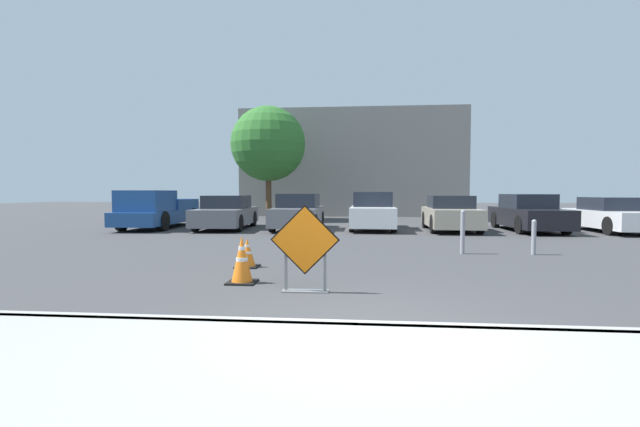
% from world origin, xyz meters
% --- Properties ---
extents(ground_plane, '(96.00, 96.00, 0.00)m').
position_xyz_m(ground_plane, '(0.00, 10.00, 0.00)').
color(ground_plane, '#3D3D3F').
extents(sidewalk_strip, '(24.35, 3.08, 0.14)m').
position_xyz_m(sidewalk_strip, '(0.00, -1.54, 0.07)').
color(sidewalk_strip, '#999993').
rests_on(sidewalk_strip, ground_plane).
extents(curb_lip, '(24.35, 0.20, 0.14)m').
position_xyz_m(curb_lip, '(0.00, 0.00, 0.07)').
color(curb_lip, '#999993').
rests_on(curb_lip, ground_plane).
extents(road_closed_sign, '(1.08, 0.20, 1.36)m').
position_xyz_m(road_closed_sign, '(-0.95, 1.92, 0.71)').
color(road_closed_sign, black).
rests_on(road_closed_sign, ground_plane).
extents(traffic_cone_nearest, '(0.48, 0.48, 0.82)m').
position_xyz_m(traffic_cone_nearest, '(-2.11, 2.51, 0.40)').
color(traffic_cone_nearest, black).
rests_on(traffic_cone_nearest, ground_plane).
extents(traffic_cone_second, '(0.46, 0.46, 0.60)m').
position_xyz_m(traffic_cone_second, '(-2.42, 4.03, 0.29)').
color(traffic_cone_second, black).
rests_on(traffic_cone_second, ground_plane).
extents(pickup_truck, '(2.09, 5.45, 1.62)m').
position_xyz_m(pickup_truck, '(-8.76, 12.95, 0.73)').
color(pickup_truck, navy).
rests_on(pickup_truck, ground_plane).
extents(parked_car_nearest, '(2.09, 4.55, 1.41)m').
position_xyz_m(parked_car_nearest, '(-5.70, 13.04, 0.66)').
color(parked_car_nearest, slate).
rests_on(parked_car_nearest, ground_plane).
extents(parked_car_second, '(1.88, 4.17, 1.48)m').
position_xyz_m(parked_car_second, '(-2.61, 12.94, 0.69)').
color(parked_car_second, slate).
rests_on(parked_car_second, ground_plane).
extents(parked_car_third, '(1.92, 4.45, 1.56)m').
position_xyz_m(parked_car_third, '(0.47, 13.32, 0.72)').
color(parked_car_third, white).
rests_on(parked_car_third, ground_plane).
extents(parked_car_fourth, '(1.98, 4.13, 1.41)m').
position_xyz_m(parked_car_fourth, '(3.55, 12.90, 0.67)').
color(parked_car_fourth, '#A39984').
rests_on(parked_car_fourth, ground_plane).
extents(parked_car_fifth, '(1.83, 4.70, 1.47)m').
position_xyz_m(parked_car_fifth, '(6.63, 13.17, 0.69)').
color(parked_car_fifth, black).
rests_on(parked_car_fifth, ground_plane).
extents(parked_car_sixth, '(1.93, 4.48, 1.35)m').
position_xyz_m(parked_car_sixth, '(9.71, 12.94, 0.64)').
color(parked_car_sixth, silver).
rests_on(parked_car_sixth, ground_plane).
extents(bollard_nearest, '(0.12, 0.12, 1.11)m').
position_xyz_m(bollard_nearest, '(2.48, 6.38, 0.58)').
color(bollard_nearest, gray).
rests_on(bollard_nearest, ground_plane).
extents(bollard_second, '(0.12, 0.12, 0.88)m').
position_xyz_m(bollard_second, '(4.21, 6.38, 0.46)').
color(bollard_second, gray).
rests_on(bollard_second, ground_plane).
extents(building_facade_backdrop, '(14.42, 5.00, 6.86)m').
position_xyz_m(building_facade_backdrop, '(-0.57, 24.76, 3.43)').
color(building_facade_backdrop, gray).
rests_on(building_facade_backdrop, ground_plane).
extents(street_tree_behind_lot, '(4.08, 4.08, 6.22)m').
position_xyz_m(street_tree_behind_lot, '(-5.05, 18.53, 4.17)').
color(street_tree_behind_lot, '#513823').
rests_on(street_tree_behind_lot, ground_plane).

